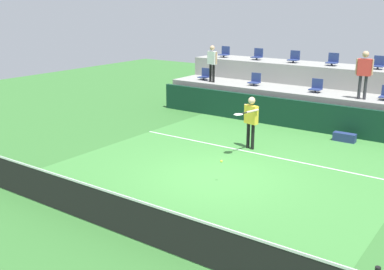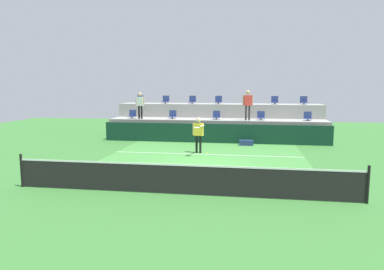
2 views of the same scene
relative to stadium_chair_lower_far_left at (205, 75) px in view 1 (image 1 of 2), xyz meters
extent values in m
plane|color=#336B2D|center=(5.28, -7.23, -1.46)|extent=(40.00, 40.00, 0.00)
cube|color=#3D7F38|center=(5.28, -6.23, -1.46)|extent=(9.00, 10.00, 0.01)
cube|color=white|center=(5.28, -4.83, -1.46)|extent=(9.00, 0.06, 0.00)
cube|color=black|center=(5.28, -11.23, -1.01)|extent=(10.40, 0.01, 0.87)
cube|color=white|center=(5.28, -11.23, -0.57)|extent=(10.40, 0.02, 0.05)
cube|color=#0F3323|center=(5.28, -1.23, -0.91)|extent=(13.00, 0.16, 1.10)
cube|color=gray|center=(5.28, 0.07, -0.84)|extent=(13.00, 1.80, 1.25)
cube|color=gray|center=(5.28, 1.87, -0.41)|extent=(13.00, 1.80, 2.10)
cylinder|color=#2D2D33|center=(0.00, -0.08, -0.16)|extent=(0.08, 0.08, 0.10)
cube|color=navy|center=(0.00, -0.08, -0.09)|extent=(0.44, 0.40, 0.04)
cube|color=navy|center=(0.00, 0.10, 0.12)|extent=(0.44, 0.04, 0.38)
cylinder|color=#2D2D33|center=(2.58, -0.08, -0.16)|extent=(0.08, 0.08, 0.10)
cube|color=navy|center=(2.58, -0.08, -0.09)|extent=(0.44, 0.40, 0.04)
cube|color=navy|center=(2.58, 0.10, 0.12)|extent=(0.44, 0.04, 0.38)
cylinder|color=#2D2D33|center=(5.29, -0.08, -0.16)|extent=(0.08, 0.08, 0.10)
cube|color=navy|center=(5.29, -0.08, -0.09)|extent=(0.44, 0.40, 0.04)
cube|color=navy|center=(5.29, 0.10, 0.12)|extent=(0.44, 0.04, 0.38)
cylinder|color=#2D2D33|center=(-0.06, 1.72, 0.69)|extent=(0.08, 0.08, 0.10)
cube|color=navy|center=(-0.06, 1.72, 0.76)|extent=(0.44, 0.40, 0.04)
cube|color=navy|center=(-0.06, 1.90, 0.97)|extent=(0.44, 0.04, 0.38)
cylinder|color=#2D2D33|center=(1.73, 1.72, 0.69)|extent=(0.08, 0.08, 0.10)
cube|color=navy|center=(1.73, 1.72, 0.76)|extent=(0.44, 0.40, 0.04)
cube|color=navy|center=(1.73, 1.90, 0.97)|extent=(0.44, 0.04, 0.38)
cylinder|color=#2D2D33|center=(3.53, 1.72, 0.69)|extent=(0.08, 0.08, 0.10)
cube|color=navy|center=(3.53, 1.72, 0.76)|extent=(0.44, 0.40, 0.04)
cube|color=navy|center=(3.53, 1.90, 0.97)|extent=(0.44, 0.04, 0.38)
cylinder|color=#2D2D33|center=(5.25, 1.72, 0.69)|extent=(0.08, 0.08, 0.10)
cube|color=navy|center=(5.25, 1.72, 0.76)|extent=(0.44, 0.40, 0.04)
cube|color=navy|center=(5.25, 1.90, 0.97)|extent=(0.44, 0.04, 0.38)
cylinder|color=#2D2D33|center=(7.10, 1.72, 0.69)|extent=(0.08, 0.08, 0.10)
cube|color=navy|center=(7.10, 1.72, 0.76)|extent=(0.44, 0.40, 0.04)
cube|color=navy|center=(7.10, 1.90, 0.97)|extent=(0.44, 0.04, 0.38)
cylinder|color=black|center=(4.74, -4.47, -1.04)|extent=(0.13, 0.13, 0.85)
cylinder|color=black|center=(4.93, -4.51, -1.04)|extent=(0.13, 0.13, 0.85)
cube|color=yellow|center=(4.84, -4.49, -0.31)|extent=(0.49, 0.28, 0.60)
sphere|color=beige|center=(4.84, -4.49, 0.15)|extent=(0.28, 0.28, 0.23)
cylinder|color=beige|center=(4.58, -4.43, -0.29)|extent=(0.08, 0.08, 0.57)
cylinder|color=beige|center=(5.04, -4.81, -0.11)|extent=(0.18, 0.54, 0.07)
cylinder|color=black|center=(4.96, -5.17, -0.11)|extent=(0.09, 0.26, 0.04)
ellipsoid|color=silver|center=(4.90, -5.45, -0.11)|extent=(0.32, 0.37, 0.03)
cylinder|color=black|center=(0.56, -0.37, 0.18)|extent=(0.13, 0.13, 0.79)
cylinder|color=black|center=(0.74, -0.40, 0.18)|extent=(0.13, 0.13, 0.79)
cube|color=white|center=(0.65, -0.38, 0.85)|extent=(0.45, 0.25, 0.56)
sphere|color=tan|center=(0.65, -0.38, 1.28)|extent=(0.25, 0.25, 0.21)
cylinder|color=tan|center=(0.40, -0.34, 0.87)|extent=(0.08, 0.08, 0.53)
cylinder|color=tan|center=(0.89, -0.42, 0.87)|extent=(0.08, 0.08, 0.53)
cylinder|color=#2D2D33|center=(7.05, -0.40, 0.21)|extent=(0.13, 0.13, 0.86)
cylinder|color=#2D2D33|center=(7.24, -0.36, 0.21)|extent=(0.13, 0.13, 0.86)
cube|color=red|center=(7.14, -0.38, 0.95)|extent=(0.49, 0.27, 0.61)
sphere|color=tan|center=(7.14, -0.38, 1.41)|extent=(0.27, 0.27, 0.23)
cylinder|color=tan|center=(6.88, -0.44, 0.97)|extent=(0.08, 0.08, 0.57)
cylinder|color=tan|center=(7.41, -0.33, 0.97)|extent=(0.08, 0.08, 0.57)
sphere|color=#CCE033|center=(5.63, -7.58, -0.86)|extent=(0.07, 0.07, 0.07)
cube|color=navy|center=(7.11, -1.87, -1.31)|extent=(0.76, 0.28, 0.30)
camera|label=1|loc=(11.63, -17.35, 3.16)|focal=42.90mm
camera|label=2|loc=(7.23, -21.30, 1.72)|focal=33.19mm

